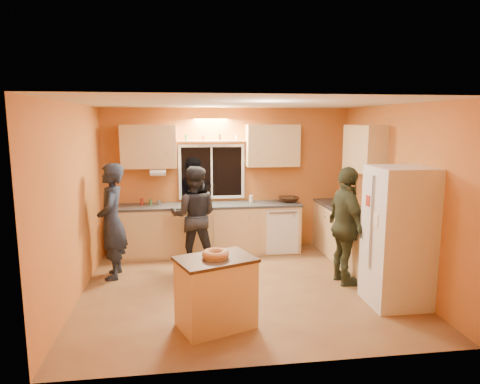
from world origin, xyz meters
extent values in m
plane|color=brown|center=(0.00, 0.00, 0.00)|extent=(4.50, 4.50, 0.00)
cube|color=orange|center=(0.00, 2.00, 1.30)|extent=(4.50, 0.04, 2.60)
cube|color=orange|center=(0.00, -2.00, 1.30)|extent=(4.50, 0.04, 2.60)
cube|color=orange|center=(-2.25, 0.00, 1.30)|extent=(0.04, 4.00, 2.60)
cube|color=orange|center=(2.25, 0.00, 1.30)|extent=(0.04, 4.00, 2.60)
cube|color=white|center=(0.00, 0.00, 2.60)|extent=(4.50, 4.00, 0.02)
cube|color=black|center=(-0.30, 1.99, 1.45)|extent=(1.10, 0.02, 0.90)
cube|color=white|center=(-0.30, 1.97, 1.45)|extent=(1.20, 0.04, 1.00)
cube|color=#DDB374|center=(-1.40, 1.83, 1.92)|extent=(0.95, 0.33, 0.75)
cube|color=#DDB374|center=(0.80, 1.83, 1.92)|extent=(0.95, 0.33, 0.75)
cube|color=#DDB374|center=(2.08, 0.80, 1.92)|extent=(0.33, 1.00, 0.75)
cylinder|color=silver|center=(-1.25, 1.72, 1.48)|extent=(0.27, 0.12, 0.12)
cube|color=#DDB374|center=(-0.35, 1.70, 0.43)|extent=(3.20, 0.60, 0.86)
cube|color=#282B2D|center=(-0.35, 1.70, 0.88)|extent=(3.24, 0.62, 0.04)
cube|color=#DDB374|center=(1.95, 1.70, 0.43)|extent=(0.60, 0.60, 0.86)
cube|color=#282B2D|center=(1.95, 1.70, 0.88)|extent=(0.62, 0.62, 0.04)
cube|color=#DDB374|center=(1.95, 0.50, 0.43)|extent=(0.60, 1.80, 0.86)
cube|color=#282B2D|center=(1.95, 0.50, 0.88)|extent=(0.62, 1.84, 0.04)
cube|color=silver|center=(1.89, -0.80, 0.90)|extent=(0.72, 0.70, 1.80)
cube|color=#DDB374|center=(-0.48, -1.12, 0.40)|extent=(0.96, 0.80, 0.80)
cube|color=#321F10|center=(-0.48, -1.12, 0.81)|extent=(1.01, 0.85, 0.04)
torus|color=tan|center=(-0.48, -1.12, 0.87)|extent=(0.31, 0.31, 0.09)
imported|color=black|center=(-1.90, 0.70, 0.87)|extent=(0.44, 0.65, 1.75)
imported|color=black|center=(-0.66, 1.15, 0.82)|extent=(0.87, 0.72, 1.64)
imported|color=#323924|center=(1.50, -0.02, 0.86)|extent=(0.48, 1.03, 1.72)
imported|color=#321F10|center=(1.10, 1.74, 0.94)|extent=(0.40, 0.40, 0.09)
cylinder|color=#EEDFC7|center=(-0.66, 1.74, 0.99)|extent=(0.14, 0.14, 0.17)
imported|color=gray|center=(2.01, -0.18, 1.06)|extent=(0.37, 0.35, 0.33)
cube|color=#9F2618|center=(1.92, 0.71, 0.94)|extent=(0.18, 0.15, 0.07)
camera|label=1|loc=(-0.84, -5.77, 2.36)|focal=32.00mm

